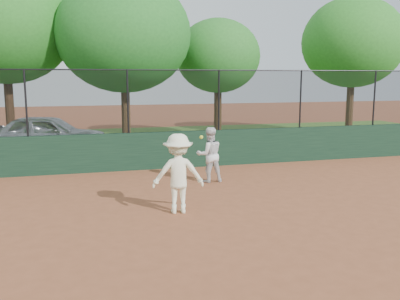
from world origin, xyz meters
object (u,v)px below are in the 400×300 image
object	(u,v)px
player_second	(209,155)
tree_1	(4,25)
tree_4	(353,43)
player_main	(178,174)
parked_car	(48,134)
tree_3	(218,56)
tree_2	(124,34)

from	to	relation	value
player_second	tree_1	distance (m)	11.03
tree_4	player_main	bearing A→B (deg)	-137.70
player_main	tree_4	world-z (taller)	tree_4
parked_car	tree_3	size ratio (longest dim) A/B	0.79
parked_car	tree_1	distance (m)	4.87
tree_2	tree_3	xyz separation A→B (m)	(4.57, 1.74, -0.74)
player_main	tree_2	distance (m)	10.11
tree_1	tree_4	xyz separation A→B (m)	(15.67, -0.72, -0.43)
player_second	player_main	size ratio (longest dim) A/B	0.90
tree_1	tree_3	bearing A→B (deg)	2.86
player_second	tree_2	distance (m)	7.96
player_second	tree_2	size ratio (longest dim) A/B	0.22
tree_1	tree_4	world-z (taller)	tree_1
tree_3	player_main	bearing A→B (deg)	-111.88
tree_2	parked_car	bearing A→B (deg)	-170.70
tree_1	player_second	bearing A→B (deg)	-52.12
player_second	tree_3	world-z (taller)	tree_3
tree_1	tree_3	xyz separation A→B (m)	(9.22, 0.46, -1.09)
tree_4	tree_1	bearing A→B (deg)	177.38
tree_2	player_second	bearing A→B (deg)	-76.63
player_main	tree_3	bearing A→B (deg)	68.12
player_second	tree_1	bearing A→B (deg)	-53.14
tree_3	tree_1	bearing A→B (deg)	-177.14
player_second	tree_2	bearing A→B (deg)	-77.65
tree_3	tree_4	distance (m)	6.59
parked_car	player_main	bearing A→B (deg)	-147.13
tree_4	tree_3	bearing A→B (deg)	169.66
tree_3	parked_car	bearing A→B (deg)	-163.69
player_second	tree_2	xyz separation A→B (m)	(-1.61, 6.76, 3.88)
tree_2	tree_4	bearing A→B (deg)	2.90
parked_car	tree_4	xyz separation A→B (m)	(14.11, 1.06, 3.83)
tree_2	tree_4	xyz separation A→B (m)	(11.02, 0.56, -0.07)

